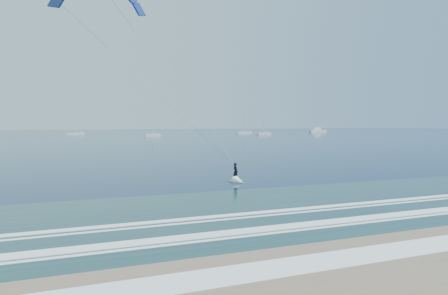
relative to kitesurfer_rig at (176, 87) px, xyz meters
name	(u,v)px	position (x,y,z in m)	size (l,w,h in m)	color
ground	(310,261)	(0.55, -21.49, -9.69)	(900.00, 900.00, 0.00)	#07203E
kitesurfer_rig	(176,87)	(0.00, 0.00, 0.00)	(20.34, 7.95, 18.96)	#99EB1B
motor_yacht	(317,130)	(159.21, 207.54, -8.29)	(12.88, 3.43, 5.61)	white
sailboat_1	(75,134)	(-5.57, 202.71, -9.01)	(8.51, 2.40, 11.50)	white
sailboat_2	(152,135)	(29.22, 158.27, -9.02)	(7.18, 2.40, 10.17)	white
sailboat_3	(244,132)	(96.17, 197.18, -9.00)	(9.76, 2.40, 13.18)	white
sailboat_4	(264,133)	(95.50, 167.84, -9.02)	(8.03, 2.40, 10.97)	white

